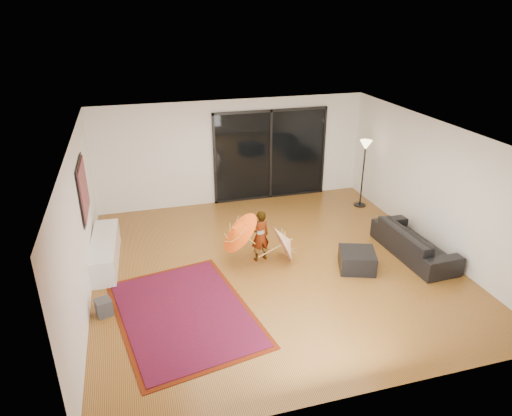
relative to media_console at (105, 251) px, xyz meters
name	(u,v)px	position (x,y,z in m)	size (l,w,h in m)	color
floor	(274,266)	(3.25, -1.02, -0.27)	(7.00, 7.00, 0.00)	olive
ceiling	(276,135)	(3.25, -1.02, 2.43)	(7.00, 7.00, 0.00)	white
wall_back	(233,152)	(3.25, 2.48, 1.08)	(7.00, 7.00, 0.00)	silver
wall_front	(363,314)	(3.25, -4.52, 1.08)	(7.00, 7.00, 0.00)	silver
wall_left	(80,226)	(-0.25, -1.02, 1.08)	(7.00, 7.00, 0.00)	silver
wall_right	(434,186)	(6.75, -1.02, 1.08)	(7.00, 7.00, 0.00)	silver
sliding_door	(270,155)	(4.25, 2.45, 0.93)	(3.06, 0.07, 2.40)	black
painting	(83,189)	(-0.21, -0.02, 1.38)	(0.04, 1.28, 1.08)	black
media_console	(105,251)	(0.00, 0.00, 0.00)	(0.48, 1.93, 0.54)	white
speaker	(104,307)	(0.00, -1.76, -0.12)	(0.25, 0.25, 0.29)	#424244
persian_rug	(184,313)	(1.30, -2.10, -0.26)	(2.62, 3.31, 0.02)	#561907
sofa	(414,242)	(6.20, -1.39, 0.04)	(2.09, 0.82, 0.61)	black
ottoman	(357,260)	(4.80, -1.57, -0.07)	(0.68, 0.68, 0.39)	black
floor_lamp	(365,155)	(6.35, 1.25, 1.12)	(0.30, 0.30, 1.75)	black
child	(260,236)	(3.05, -0.70, 0.28)	(0.40, 0.26, 1.09)	#999999
parasol_orange	(234,232)	(2.50, -0.75, 0.47)	(0.76, 0.92, 0.91)	#F6530C
parasol_white	(291,237)	(3.65, -0.85, 0.24)	(0.51, 0.80, 0.90)	silver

